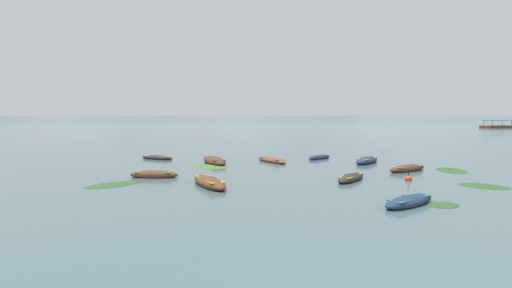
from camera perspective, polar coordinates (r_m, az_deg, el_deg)
The scene contains 21 objects.
ground_plane at distance 1506.15m, azimuth -2.74°, elevation 4.41°, with size 6000.00×6000.00×0.00m, color #476066.
mountain_2 at distance 1971.20m, azimuth -19.70°, elevation 7.10°, with size 792.47×792.47×200.32m, color slate.
mountain_3 at distance 1929.00m, azimuth 4.72°, elevation 8.23°, with size 869.08×869.08×255.37m, color slate.
mountain_4 at distance 2255.74m, azimuth 28.54°, elevation 9.00°, with size 1328.49×1328.49×399.46m, color slate.
rowboat_0 at distance 22.61m, azimuth -7.07°, elevation -5.77°, with size 2.88×4.45×0.68m.
rowboat_1 at distance 30.34m, azimuth 21.89°, elevation -3.47°, with size 3.85×2.81×0.60m.
rowboat_2 at distance 32.54m, azimuth -6.31°, elevation -2.56°, with size 2.92×4.69×0.75m.
rowboat_3 at distance 26.32m, azimuth -15.17°, elevation -4.48°, with size 3.37×1.39×0.60m.
rowboat_4 at distance 36.19m, azimuth 9.56°, elevation -2.00°, with size 2.92×2.80×0.49m.
rowboat_5 at distance 33.56m, azimuth 2.39°, elevation -2.44°, with size 2.89×4.37×0.51m.
rowboat_6 at distance 25.08m, azimuth 14.15°, elevation -4.96°, with size 3.06×3.65×0.52m.
rowboat_7 at distance 19.25m, azimuth 22.14°, elevation -8.02°, with size 3.59×2.98×0.55m.
rowboat_8 at distance 34.23m, azimuth 16.40°, elevation -2.40°, with size 3.47×3.96×0.68m.
rowboat_9 at distance 36.76m, azimuth -14.70°, elevation -1.99°, with size 3.58×2.57×0.47m.
ferry_0 at distance 134.80m, azimuth 32.67°, elevation 2.24°, with size 10.54×6.28×2.54m.
mooring_buoy at distance 26.16m, azimuth 22.04°, elevation -4.91°, with size 0.45×0.45×0.83m.
weed_patch_0 at distance 19.86m, azimuth 26.42°, elevation -8.29°, with size 1.62×1.25×0.14m, color #2D5628.
weed_patch_1 at distance 24.35m, azimuth -20.78°, elevation -5.80°, with size 3.51×1.75×0.14m, color #2D5628.
weed_patch_2 at distance 26.05m, azimuth 31.15°, elevation -5.50°, with size 1.98×2.73×0.14m, color #2D5628.
weed_patch_3 at distance 30.72m, azimuth -6.82°, elevation -3.42°, with size 3.22×2.49×0.14m, color #477033.
weed_patch_5 at distance 31.93m, azimuth 27.45°, elevation -3.60°, with size 3.41×2.05×0.14m, color #2D5628.
Camera 1 is at (-2.71, -6.15, 4.26)m, focal length 26.46 mm.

